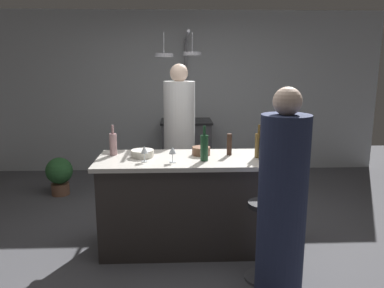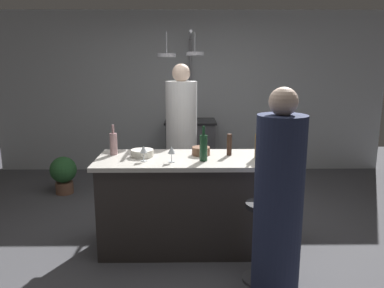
{
  "view_description": "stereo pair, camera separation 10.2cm",
  "coord_description": "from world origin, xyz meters",
  "px_view_note": "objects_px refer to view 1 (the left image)",
  "views": [
    {
      "loc": [
        -0.14,
        -3.46,
        1.77
      ],
      "look_at": [
        0.0,
        0.15,
        1.0
      ],
      "focal_mm": 35.32,
      "sensor_mm": 36.0,
      "label": 1
    },
    {
      "loc": [
        -0.04,
        -3.46,
        1.77
      ],
      "look_at": [
        0.0,
        0.15,
        1.0
      ],
      "focal_mm": 35.32,
      "sensor_mm": 36.0,
      "label": 2
    }
  ],
  "objects_px": {
    "pepper_mill": "(229,144)",
    "mixing_bowl_blue": "(268,150)",
    "chef": "(180,143)",
    "bar_stool_right": "(263,237)",
    "wine_glass_near_left_guest": "(144,150)",
    "mixing_bowl_wooden": "(201,151)",
    "wine_glass_by_chef": "(173,151)",
    "guest_right": "(282,210)",
    "mixing_bowl_ceramic": "(142,153)",
    "wine_bottle_amber": "(259,145)",
    "wine_bottle_dark": "(263,148)",
    "stove_range": "(186,148)",
    "wine_bottle_green": "(204,147)",
    "wine_bottle_rose": "(113,144)",
    "potted_plant": "(59,174)"
  },
  "relations": [
    {
      "from": "pepper_mill",
      "to": "mixing_bowl_blue",
      "type": "distance_m",
      "value": 0.39
    },
    {
      "from": "chef",
      "to": "bar_stool_right",
      "type": "bearing_deg",
      "value": -68.01
    },
    {
      "from": "wine_glass_near_left_guest",
      "to": "mixing_bowl_wooden",
      "type": "distance_m",
      "value": 0.58
    },
    {
      "from": "chef",
      "to": "wine_glass_by_chef",
      "type": "height_order",
      "value": "chef"
    },
    {
      "from": "bar_stool_right",
      "to": "guest_right",
      "type": "bearing_deg",
      "value": -82.97
    },
    {
      "from": "wine_glass_by_chef",
      "to": "mixing_bowl_ceramic",
      "type": "relative_size",
      "value": 0.68
    },
    {
      "from": "mixing_bowl_wooden",
      "to": "chef",
      "type": "bearing_deg",
      "value": 102.45
    },
    {
      "from": "mixing_bowl_blue",
      "to": "pepper_mill",
      "type": "bearing_deg",
      "value": 179.48
    },
    {
      "from": "wine_bottle_amber",
      "to": "wine_bottle_dark",
      "type": "relative_size",
      "value": 1.09
    },
    {
      "from": "stove_range",
      "to": "wine_bottle_green",
      "type": "distance_m",
      "value": 2.63
    },
    {
      "from": "wine_bottle_rose",
      "to": "wine_glass_by_chef",
      "type": "relative_size",
      "value": 2.01
    },
    {
      "from": "mixing_bowl_wooden",
      "to": "wine_bottle_green",
      "type": "bearing_deg",
      "value": -86.33
    },
    {
      "from": "mixing_bowl_wooden",
      "to": "mixing_bowl_ceramic",
      "type": "xyz_separation_m",
      "value": [
        -0.56,
        -0.06,
        -0.01
      ]
    },
    {
      "from": "bar_stool_right",
      "to": "guest_right",
      "type": "relative_size",
      "value": 0.42
    },
    {
      "from": "mixing_bowl_blue",
      "to": "wine_bottle_dark",
      "type": "bearing_deg",
      "value": -116.44
    },
    {
      "from": "chef",
      "to": "wine_bottle_dark",
      "type": "relative_size",
      "value": 6.19
    },
    {
      "from": "wine_bottle_green",
      "to": "stove_range",
      "type": "bearing_deg",
      "value": 92.26
    },
    {
      "from": "pepper_mill",
      "to": "mixing_bowl_ceramic",
      "type": "distance_m",
      "value": 0.84
    },
    {
      "from": "chef",
      "to": "potted_plant",
      "type": "distance_m",
      "value": 1.81
    },
    {
      "from": "bar_stool_right",
      "to": "mixing_bowl_ceramic",
      "type": "bearing_deg",
      "value": 146.91
    },
    {
      "from": "wine_bottle_rose",
      "to": "mixing_bowl_ceramic",
      "type": "relative_size",
      "value": 1.37
    },
    {
      "from": "stove_range",
      "to": "wine_glass_by_chef",
      "type": "height_order",
      "value": "wine_glass_by_chef"
    },
    {
      "from": "wine_glass_near_left_guest",
      "to": "mixing_bowl_wooden",
      "type": "xyz_separation_m",
      "value": [
        0.53,
        0.24,
        -0.07
      ]
    },
    {
      "from": "wine_bottle_dark",
      "to": "mixing_bowl_blue",
      "type": "relative_size",
      "value": 1.34
    },
    {
      "from": "bar_stool_right",
      "to": "wine_bottle_rose",
      "type": "xyz_separation_m",
      "value": [
        -1.31,
        0.76,
        0.64
      ]
    },
    {
      "from": "chef",
      "to": "mixing_bowl_blue",
      "type": "xyz_separation_m",
      "value": [
        0.86,
        -0.94,
        0.12
      ]
    },
    {
      "from": "stove_range",
      "to": "bar_stool_right",
      "type": "bearing_deg",
      "value": -79.86
    },
    {
      "from": "pepper_mill",
      "to": "mixing_bowl_blue",
      "type": "relative_size",
      "value": 0.98
    },
    {
      "from": "chef",
      "to": "wine_glass_by_chef",
      "type": "bearing_deg",
      "value": -93.36
    },
    {
      "from": "potted_plant",
      "to": "pepper_mill",
      "type": "bearing_deg",
      "value": -34.82
    },
    {
      "from": "guest_right",
      "to": "potted_plant",
      "type": "distance_m",
      "value": 3.49
    },
    {
      "from": "pepper_mill",
      "to": "wine_glass_near_left_guest",
      "type": "height_order",
      "value": "pepper_mill"
    },
    {
      "from": "wine_bottle_amber",
      "to": "mixing_bowl_blue",
      "type": "bearing_deg",
      "value": 41.01
    },
    {
      "from": "wine_bottle_amber",
      "to": "stove_range",
      "type": "bearing_deg",
      "value": 104.21
    },
    {
      "from": "wine_bottle_rose",
      "to": "wine_glass_by_chef",
      "type": "distance_m",
      "value": 0.65
    },
    {
      "from": "wine_bottle_amber",
      "to": "wine_glass_near_left_guest",
      "type": "bearing_deg",
      "value": -173.57
    },
    {
      "from": "potted_plant",
      "to": "wine_bottle_dark",
      "type": "relative_size",
      "value": 1.82
    },
    {
      "from": "wine_bottle_rose",
      "to": "mixing_bowl_wooden",
      "type": "bearing_deg",
      "value": -2.28
    },
    {
      "from": "bar_stool_right",
      "to": "mixing_bowl_ceramic",
      "type": "relative_size",
      "value": 3.17
    },
    {
      "from": "stove_range",
      "to": "wine_bottle_rose",
      "type": "bearing_deg",
      "value": -108.3
    },
    {
      "from": "mixing_bowl_wooden",
      "to": "mixing_bowl_blue",
      "type": "height_order",
      "value": "mixing_bowl_blue"
    },
    {
      "from": "wine_glass_near_left_guest",
      "to": "guest_right",
      "type": "bearing_deg",
      "value": -39.0
    },
    {
      "from": "wine_bottle_rose",
      "to": "potted_plant",
      "type": "bearing_deg",
      "value": 124.87
    },
    {
      "from": "chef",
      "to": "mixing_bowl_wooden",
      "type": "height_order",
      "value": "chef"
    },
    {
      "from": "bar_stool_right",
      "to": "mixing_bowl_wooden",
      "type": "distance_m",
      "value": 1.03
    },
    {
      "from": "wine_glass_by_chef",
      "to": "stove_range",
      "type": "bearing_deg",
      "value": 85.91
    },
    {
      "from": "potted_plant",
      "to": "mixing_bowl_ceramic",
      "type": "distance_m",
      "value": 2.09
    },
    {
      "from": "mixing_bowl_blue",
      "to": "wine_bottle_amber",
      "type": "bearing_deg",
      "value": -138.99
    },
    {
      "from": "guest_right",
      "to": "wine_glass_by_chef",
      "type": "distance_m",
      "value": 1.15
    },
    {
      "from": "stove_range",
      "to": "chef",
      "type": "height_order",
      "value": "chef"
    }
  ]
}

